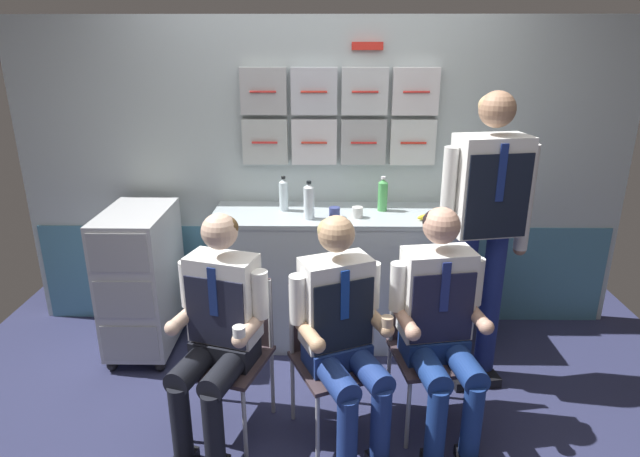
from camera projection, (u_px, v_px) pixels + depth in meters
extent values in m
cube|color=#2A2D4E|center=(320.00, 447.00, 2.83)|extent=(4.80, 4.80, 0.04)
cube|color=#B1BEC0|center=(323.00, 179.00, 3.77)|extent=(4.20, 0.06, 2.15)
cube|color=teal|center=(323.00, 274.00, 3.97)|extent=(4.12, 0.01, 0.73)
cube|color=#B6BAB7|center=(265.00, 142.00, 3.62)|extent=(0.30, 0.06, 0.30)
cylinder|color=red|center=(265.00, 143.00, 3.59)|extent=(0.17, 0.01, 0.01)
cube|color=silver|center=(314.00, 142.00, 3.62)|extent=(0.30, 0.06, 0.30)
cylinder|color=red|center=(314.00, 143.00, 3.58)|extent=(0.17, 0.01, 0.01)
cube|color=#A9ABAD|center=(363.00, 142.00, 3.62)|extent=(0.30, 0.06, 0.30)
cylinder|color=red|center=(364.00, 143.00, 3.58)|extent=(0.17, 0.01, 0.01)
cube|color=silver|center=(413.00, 142.00, 3.61)|extent=(0.30, 0.06, 0.30)
cylinder|color=red|center=(413.00, 143.00, 3.58)|extent=(0.17, 0.01, 0.01)
cube|color=#AFB0B1|center=(264.00, 91.00, 3.51)|extent=(0.30, 0.06, 0.30)
cylinder|color=red|center=(263.00, 92.00, 3.48)|extent=(0.17, 0.01, 0.01)
cube|color=silver|center=(314.00, 91.00, 3.51)|extent=(0.30, 0.06, 0.30)
cylinder|color=red|center=(314.00, 92.00, 3.47)|extent=(0.17, 0.01, 0.01)
cube|color=silver|center=(365.00, 91.00, 3.50)|extent=(0.30, 0.06, 0.30)
cylinder|color=red|center=(365.00, 92.00, 3.47)|extent=(0.17, 0.01, 0.01)
cube|color=silver|center=(416.00, 91.00, 3.50)|extent=(0.30, 0.06, 0.30)
cylinder|color=red|center=(416.00, 92.00, 3.46)|extent=(0.17, 0.01, 0.01)
cube|color=red|center=(367.00, 46.00, 3.42)|extent=(0.20, 0.02, 0.05)
cube|color=#B3C2C8|center=(341.00, 279.00, 3.70)|extent=(1.68, 0.52, 0.89)
cube|color=#A4B2B8|center=(342.00, 215.00, 3.55)|extent=(1.71, 0.53, 0.03)
sphere|color=black|center=(112.00, 365.00, 3.44)|extent=(0.07, 0.07, 0.07)
sphere|color=black|center=(160.00, 365.00, 3.44)|extent=(0.07, 0.07, 0.07)
sphere|color=black|center=(140.00, 322.00, 3.96)|extent=(0.07, 0.07, 0.07)
sphere|color=black|center=(182.00, 322.00, 3.96)|extent=(0.07, 0.07, 0.07)
cube|color=#B6B9BD|center=(142.00, 277.00, 3.54)|extent=(0.40, 0.64, 0.91)
cube|color=#A2A5A8|center=(130.00, 344.00, 3.33)|extent=(0.35, 0.01, 0.24)
cube|color=#A2A5A8|center=(124.00, 300.00, 3.23)|extent=(0.35, 0.01, 0.24)
cube|color=#A2A5A8|center=(118.00, 253.00, 3.13)|extent=(0.35, 0.01, 0.24)
cylinder|color=#28282D|center=(117.00, 231.00, 3.11)|extent=(0.32, 0.02, 0.02)
cylinder|color=#A8AAAF|center=(181.00, 409.00, 2.78)|extent=(0.02, 0.02, 0.40)
cylinder|color=#A8AAAF|center=(245.00, 423.00, 2.68)|extent=(0.02, 0.02, 0.40)
cylinder|color=#A8AAAF|center=(215.00, 370.00, 3.10)|extent=(0.02, 0.02, 0.40)
cylinder|color=#A8AAAF|center=(272.00, 382.00, 3.00)|extent=(0.02, 0.02, 0.40)
cube|color=#3C2F34|center=(226.00, 361.00, 2.82)|extent=(0.50, 0.50, 0.02)
cube|color=#3C2F34|center=(240.00, 309.00, 2.92)|extent=(0.36, 0.13, 0.40)
cylinder|color=#A8AAAF|center=(210.00, 305.00, 2.96)|extent=(0.02, 0.02, 0.40)
cylinder|color=#A8AAAF|center=(270.00, 314.00, 2.86)|extent=(0.02, 0.02, 0.40)
cylinder|color=black|center=(181.00, 422.00, 2.61)|extent=(0.10, 0.10, 0.40)
cylinder|color=black|center=(214.00, 429.00, 2.56)|extent=(0.10, 0.10, 0.40)
cylinder|color=black|center=(195.00, 365.00, 2.68)|extent=(0.23, 0.38, 0.13)
cylinder|color=black|center=(227.00, 371.00, 2.63)|extent=(0.23, 0.38, 0.13)
cube|color=black|center=(225.00, 349.00, 2.79)|extent=(0.37, 0.28, 0.12)
cube|color=white|center=(224.00, 298.00, 2.72)|extent=(0.38, 0.28, 0.45)
cube|color=#1F2236|center=(215.00, 313.00, 2.64)|extent=(0.30, 0.10, 0.36)
cube|color=navy|center=(213.00, 292.00, 2.59)|extent=(0.04, 0.02, 0.25)
cylinder|color=white|center=(188.00, 284.00, 2.76)|extent=(0.08, 0.08, 0.25)
cylinder|color=beige|center=(183.00, 318.00, 2.71)|extent=(0.13, 0.24, 0.07)
sphere|color=beige|center=(172.00, 328.00, 2.62)|extent=(0.08, 0.08, 0.08)
cylinder|color=white|center=(260.00, 294.00, 2.64)|extent=(0.08, 0.08, 0.25)
cylinder|color=beige|center=(249.00, 329.00, 2.60)|extent=(0.13, 0.24, 0.07)
sphere|color=beige|center=(240.00, 340.00, 2.51)|extent=(0.08, 0.08, 0.08)
cylinder|color=white|center=(239.00, 333.00, 2.50)|extent=(0.06, 0.06, 0.06)
sphere|color=beige|center=(219.00, 231.00, 2.60)|extent=(0.18, 0.18, 0.18)
ellipsoid|color=brown|center=(221.00, 227.00, 2.60)|extent=(0.22, 0.21, 0.13)
cylinder|color=#A8AAAF|center=(318.00, 430.00, 2.63)|extent=(0.02, 0.02, 0.40)
cylinder|color=#A8AAAF|center=(383.00, 411.00, 2.76)|extent=(0.02, 0.02, 0.40)
cylinder|color=#A8AAAF|center=(293.00, 388.00, 2.95)|extent=(0.02, 0.02, 0.40)
cylinder|color=#A8AAAF|center=(352.00, 373.00, 3.08)|extent=(0.02, 0.02, 0.40)
cube|color=#3C2F34|center=(337.00, 365.00, 2.78)|extent=(0.53, 0.53, 0.02)
cube|color=#3C2F34|center=(322.00, 312.00, 2.88)|extent=(0.35, 0.17, 0.40)
cylinder|color=#A8AAAF|center=(291.00, 319.00, 2.81)|extent=(0.02, 0.02, 0.40)
cylinder|color=#A8AAAF|center=(354.00, 307.00, 2.94)|extent=(0.02, 0.02, 0.40)
cylinder|color=navy|center=(347.00, 434.00, 2.52)|extent=(0.10, 0.10, 0.40)
cylinder|color=navy|center=(381.00, 424.00, 2.59)|extent=(0.10, 0.10, 0.40)
cylinder|color=navy|center=(334.00, 376.00, 2.59)|extent=(0.26, 0.38, 0.13)
cylinder|color=navy|center=(366.00, 368.00, 2.65)|extent=(0.26, 0.38, 0.13)
cube|color=navy|center=(337.00, 353.00, 2.76)|extent=(0.37, 0.31, 0.12)
cube|color=white|center=(336.00, 301.00, 2.68)|extent=(0.39, 0.31, 0.45)
cube|color=black|center=(344.00, 316.00, 2.61)|extent=(0.29, 0.13, 0.36)
cube|color=navy|center=(345.00, 295.00, 2.56)|extent=(0.04, 0.02, 0.25)
cylinder|color=white|center=(298.00, 299.00, 2.59)|extent=(0.08, 0.08, 0.25)
cylinder|color=tan|center=(310.00, 335.00, 2.56)|extent=(0.15, 0.24, 0.07)
sphere|color=tan|center=(318.00, 345.00, 2.47)|extent=(0.08, 0.08, 0.08)
cylinder|color=white|center=(372.00, 285.00, 2.74)|extent=(0.08, 0.08, 0.25)
cylinder|color=tan|center=(377.00, 320.00, 2.69)|extent=(0.15, 0.24, 0.07)
sphere|color=tan|center=(387.00, 330.00, 2.60)|extent=(0.08, 0.08, 0.08)
cylinder|color=tan|center=(387.00, 323.00, 2.59)|extent=(0.06, 0.06, 0.06)
sphere|color=tan|center=(336.00, 234.00, 2.56)|extent=(0.18, 0.18, 0.18)
ellipsoid|color=tan|center=(335.00, 230.00, 2.57)|extent=(0.23, 0.22, 0.13)
cylinder|color=#A8AAAF|center=(408.00, 415.00, 2.73)|extent=(0.02, 0.02, 0.40)
cylinder|color=#A8AAAF|center=(475.00, 408.00, 2.79)|extent=(0.02, 0.02, 0.40)
cylinder|color=#A8AAAF|center=(389.00, 374.00, 3.07)|extent=(0.02, 0.02, 0.40)
cylinder|color=#A8AAAF|center=(449.00, 368.00, 3.12)|extent=(0.02, 0.02, 0.40)
cube|color=#3C2F34|center=(433.00, 357.00, 2.86)|extent=(0.46, 0.46, 0.02)
cube|color=#3C2F34|center=(423.00, 304.00, 2.96)|extent=(0.37, 0.09, 0.40)
cylinder|color=#A8AAAF|center=(392.00, 308.00, 2.93)|extent=(0.02, 0.02, 0.40)
cylinder|color=#A8AAAF|center=(455.00, 303.00, 2.98)|extent=(0.02, 0.02, 0.40)
cylinder|color=navy|center=(436.00, 424.00, 2.59)|extent=(0.10, 0.10, 0.40)
cylinder|color=navy|center=(472.00, 421.00, 2.61)|extent=(0.10, 0.10, 0.40)
cylinder|color=navy|center=(427.00, 366.00, 2.67)|extent=(0.19, 0.39, 0.13)
cylinder|color=navy|center=(462.00, 363.00, 2.69)|extent=(0.19, 0.39, 0.13)
cube|color=navy|center=(433.00, 345.00, 2.83)|extent=(0.36, 0.25, 0.12)
cube|color=white|center=(436.00, 293.00, 2.75)|extent=(0.38, 0.25, 0.47)
cube|color=#1D1F3C|center=(443.00, 309.00, 2.67)|extent=(0.32, 0.07, 0.37)
cube|color=navy|center=(445.00, 287.00, 2.62)|extent=(0.04, 0.02, 0.26)
cylinder|color=white|center=(398.00, 287.00, 2.71)|extent=(0.08, 0.08, 0.25)
cylinder|color=tan|center=(406.00, 322.00, 2.66)|extent=(0.11, 0.24, 0.07)
sphere|color=tan|center=(413.00, 333.00, 2.56)|extent=(0.08, 0.08, 0.08)
cylinder|color=white|center=(475.00, 281.00, 2.77)|extent=(0.08, 0.08, 0.25)
cylinder|color=tan|center=(477.00, 317.00, 2.71)|extent=(0.11, 0.24, 0.07)
sphere|color=tan|center=(486.00, 327.00, 2.62)|extent=(0.08, 0.08, 0.08)
sphere|color=tan|center=(442.00, 226.00, 2.63)|extent=(0.18, 0.18, 0.18)
ellipsoid|color=black|center=(441.00, 222.00, 2.64)|extent=(0.21, 0.19, 0.13)
cube|color=black|center=(456.00, 376.00, 3.34)|extent=(0.13, 0.25, 0.06)
cube|color=black|center=(486.00, 373.00, 3.37)|extent=(0.13, 0.25, 0.06)
cylinder|color=navy|center=(462.00, 305.00, 3.21)|extent=(0.12, 0.12, 0.90)
cylinder|color=navy|center=(490.00, 302.00, 3.23)|extent=(0.12, 0.12, 0.90)
cube|color=white|center=(489.00, 185.00, 2.98)|extent=(0.42, 0.29, 0.55)
cube|color=black|center=(498.00, 197.00, 2.88)|extent=(0.35, 0.08, 0.47)
cube|color=navy|center=(502.00, 173.00, 2.83)|extent=(0.04, 0.02, 0.31)
cylinder|color=white|center=(448.00, 202.00, 2.97)|extent=(0.08, 0.08, 0.62)
sphere|color=#9D7459|center=(443.00, 254.00, 3.07)|extent=(0.08, 0.08, 0.08)
cylinder|color=white|center=(526.00, 198.00, 3.04)|extent=(0.08, 0.08, 0.62)
sphere|color=#9D7459|center=(520.00, 249.00, 3.14)|extent=(0.08, 0.08, 0.08)
sphere|color=#9D7459|center=(497.00, 109.00, 2.84)|extent=(0.19, 0.19, 0.19)
ellipsoid|color=tan|center=(496.00, 105.00, 2.85)|extent=(0.22, 0.21, 0.14)
cylinder|color=silver|center=(309.00, 203.00, 3.40)|extent=(0.07, 0.07, 0.21)
cone|color=silver|center=(309.00, 186.00, 3.36)|extent=(0.07, 0.07, 0.02)
cylinder|color=black|center=(309.00, 182.00, 3.35)|extent=(0.03, 0.03, 0.02)
cylinder|color=silver|center=(284.00, 197.00, 3.57)|extent=(0.06, 0.06, 0.19)
cone|color=silver|center=(283.00, 181.00, 3.53)|extent=(0.06, 0.06, 0.02)
cylinder|color=black|center=(283.00, 177.00, 3.52)|extent=(0.03, 0.03, 0.02)
cylinder|color=#479E51|center=(383.00, 197.00, 3.57)|extent=(0.06, 0.06, 0.19)
cone|color=#479E51|center=(383.00, 181.00, 3.53)|extent=(0.06, 0.06, 0.02)
cylinder|color=silver|center=(383.00, 178.00, 3.52)|extent=(0.03, 0.03, 0.02)
cylinder|color=navy|center=(335.00, 212.00, 3.45)|extent=(0.07, 0.07, 0.07)
cylinder|color=#382114|center=(335.00, 208.00, 3.44)|extent=(0.06, 0.06, 0.01)
cylinder|color=silver|center=(357.00, 212.00, 3.44)|extent=(0.07, 0.07, 0.07)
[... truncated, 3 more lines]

